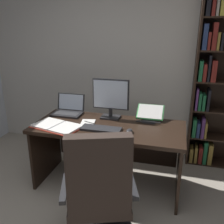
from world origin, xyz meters
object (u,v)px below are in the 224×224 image
object	(u,v)px
keyboard	(101,129)
laptop	(68,110)
bookshelf	(224,82)
open_binder	(57,126)
computer_mouse	(129,131)
monitor	(111,99)
pen	(89,122)
desk	(110,139)
office_chair	(99,199)
notepad	(88,123)
reading_stand_with_book	(150,114)

from	to	relation	value
keyboard	laptop	bearing A→B (deg)	144.98
bookshelf	open_binder	bearing A→B (deg)	-149.66
keyboard	computer_mouse	xyz separation A→B (m)	(0.30, 0.00, 0.01)
monitor	keyboard	bearing A→B (deg)	-90.00
pen	monitor	bearing A→B (deg)	53.37
bookshelf	keyboard	xyz separation A→B (m)	(-1.27, -0.98, -0.36)
open_binder	pen	world-z (taller)	open_binder
desk	pen	size ratio (longest dim) A/B	11.70
office_chair	pen	world-z (taller)	office_chair
laptop	notepad	size ratio (longest dim) A/B	1.69
keyboard	pen	xyz separation A→B (m)	(-0.18, 0.14, 0.00)
bookshelf	computer_mouse	xyz separation A→B (m)	(-0.97, -0.98, -0.35)
desk	laptop	xyz separation A→B (m)	(-0.58, 0.17, 0.25)
monitor	bookshelf	bearing A→B (deg)	25.16
laptop	computer_mouse	xyz separation A→B (m)	(0.84, -0.38, -0.03)
office_chair	open_binder	distance (m)	1.00
computer_mouse	notepad	distance (m)	0.52
computer_mouse	open_binder	distance (m)	0.78
laptop	open_binder	bearing A→B (deg)	-81.94
monitor	notepad	bearing A→B (deg)	-129.58
bookshelf	pen	bearing A→B (deg)	-149.99
open_binder	keyboard	bearing A→B (deg)	20.08
office_chair	notepad	bearing A→B (deg)	95.60
monitor	reading_stand_with_book	distance (m)	0.48
reading_stand_with_book	notepad	size ratio (longest dim) A/B	1.44
keyboard	notepad	distance (m)	0.24
computer_mouse	pen	distance (m)	0.50
pen	reading_stand_with_book	bearing A→B (deg)	24.50
laptop	open_binder	xyz separation A→B (m)	(0.06, -0.43, -0.04)
laptop	open_binder	distance (m)	0.44
bookshelf	monitor	distance (m)	1.41
open_binder	notepad	xyz separation A→B (m)	(0.28, 0.19, -0.01)
office_chair	pen	distance (m)	0.98
desk	bookshelf	distance (m)	1.56
keyboard	reading_stand_with_book	size ratio (longest dim) A/B	1.39
reading_stand_with_book	open_binder	xyz separation A→B (m)	(-0.93, -0.48, -0.07)
desk	monitor	xyz separation A→B (m)	(-0.04, 0.16, 0.43)
desk	bookshelf	size ratio (longest dim) A/B	0.73
open_binder	office_chair	bearing A→B (deg)	-29.76
laptop	notepad	distance (m)	0.42
laptop	reading_stand_with_book	size ratio (longest dim) A/B	1.17
keyboard	pen	distance (m)	0.23
desk	bookshelf	world-z (taller)	bookshelf
keyboard	reading_stand_with_book	distance (m)	0.63
office_chair	notepad	xyz separation A→B (m)	(-0.40, 0.84, 0.30)
desk	pen	bearing A→B (deg)	-160.62
laptop	reading_stand_with_book	world-z (taller)	laptop
office_chair	monitor	world-z (taller)	monitor
open_binder	pen	xyz separation A→B (m)	(0.30, 0.19, 0.00)
computer_mouse	notepad	bearing A→B (deg)	164.55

